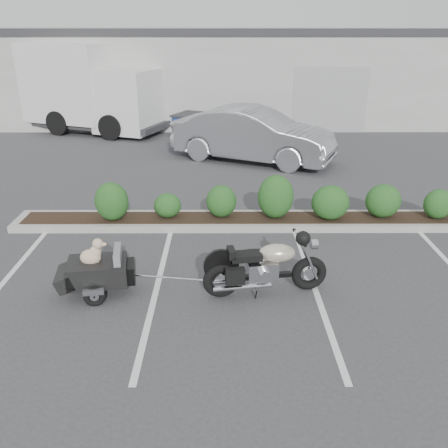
{
  "coord_description": "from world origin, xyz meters",
  "views": [
    {
      "loc": [
        -0.37,
        -7.63,
        4.17
      ],
      "look_at": [
        -0.35,
        0.44,
        0.75
      ],
      "focal_mm": 38.0,
      "sensor_mm": 36.0,
      "label": 1
    }
  ],
  "objects_px": {
    "sedan": "(253,135)",
    "delivery_truck": "(77,89)",
    "pet_trailer": "(97,271)",
    "dumpster": "(201,131)",
    "motorcycle": "(266,268)"
  },
  "relations": [
    {
      "from": "sedan",
      "to": "delivery_truck",
      "type": "bearing_deg",
      "value": 79.68
    },
    {
      "from": "pet_trailer",
      "to": "delivery_truck",
      "type": "distance_m",
      "value": 13.93
    },
    {
      "from": "dumpster",
      "to": "delivery_truck",
      "type": "xyz_separation_m",
      "value": [
        -5.27,
        3.28,
        1.05
      ]
    },
    {
      "from": "pet_trailer",
      "to": "delivery_truck",
      "type": "bearing_deg",
      "value": 97.54
    },
    {
      "from": "motorcycle",
      "to": "delivery_truck",
      "type": "xyz_separation_m",
      "value": [
        -6.73,
        13.32,
        1.18
      ]
    },
    {
      "from": "pet_trailer",
      "to": "dumpster",
      "type": "height_order",
      "value": "dumpster"
    },
    {
      "from": "motorcycle",
      "to": "delivery_truck",
      "type": "relative_size",
      "value": 0.27
    },
    {
      "from": "pet_trailer",
      "to": "delivery_truck",
      "type": "height_order",
      "value": "delivery_truck"
    },
    {
      "from": "dumpster",
      "to": "pet_trailer",
      "type": "bearing_deg",
      "value": -72.72
    },
    {
      "from": "sedan",
      "to": "dumpster",
      "type": "relative_size",
      "value": 2.37
    },
    {
      "from": "pet_trailer",
      "to": "dumpster",
      "type": "bearing_deg",
      "value": 73.52
    },
    {
      "from": "sedan",
      "to": "pet_trailer",
      "type": "bearing_deg",
      "value": -175.1
    },
    {
      "from": "pet_trailer",
      "to": "sedan",
      "type": "height_order",
      "value": "sedan"
    },
    {
      "from": "motorcycle",
      "to": "sedan",
      "type": "relative_size",
      "value": 0.4
    },
    {
      "from": "pet_trailer",
      "to": "sedan",
      "type": "relative_size",
      "value": 0.33
    }
  ]
}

